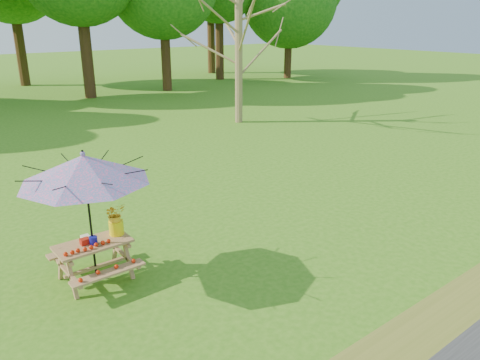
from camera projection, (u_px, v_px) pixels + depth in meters
ground at (66, 355)px, 6.10m from camera, size 120.00×120.00×0.00m
picnic_table at (95, 262)px, 7.79m from camera, size 1.20×1.32×0.67m
patio_umbrella at (84, 169)px, 7.26m from camera, size 2.07×2.07×2.25m
produce_bins at (89, 240)px, 7.66m from camera, size 0.25×0.38×0.13m
tomatoes_row at (88, 248)px, 7.45m from camera, size 0.77×0.13×0.07m
flower_bucket at (115, 218)px, 7.89m from camera, size 0.35×0.31×0.56m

